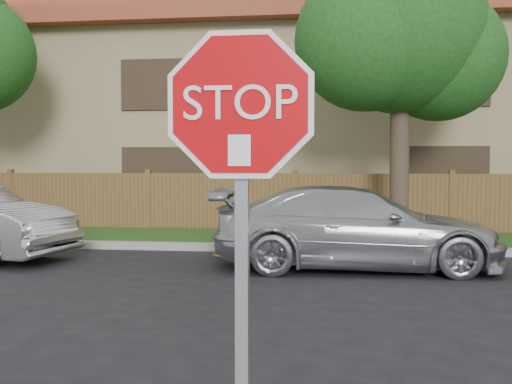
# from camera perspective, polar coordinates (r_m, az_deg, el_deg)

# --- Properties ---
(far_curb) EXTENTS (70.00, 0.30, 0.15)m
(far_curb) POSITION_cam_1_polar(r_m,az_deg,el_deg) (12.68, 2.81, -5.38)
(far_curb) COLOR gray
(far_curb) RESTS_ON ground
(grass_strip) EXTENTS (70.00, 3.00, 0.12)m
(grass_strip) POSITION_cam_1_polar(r_m,az_deg,el_deg) (14.31, 3.33, -4.50)
(grass_strip) COLOR #1E4714
(grass_strip) RESTS_ON ground
(fence) EXTENTS (70.00, 0.12, 1.60)m
(fence) POSITION_cam_1_polar(r_m,az_deg,el_deg) (15.83, 3.75, -1.12)
(fence) COLOR brown
(fence) RESTS_ON ground
(apartment_building) EXTENTS (35.20, 9.20, 7.20)m
(apartment_building) POSITION_cam_1_polar(r_m,az_deg,el_deg) (21.45, 4.72, 7.19)
(apartment_building) COLOR #99865F
(apartment_building) RESTS_ON ground
(tree_mid) EXTENTS (4.80, 3.90, 7.35)m
(tree_mid) POSITION_cam_1_polar(r_m,az_deg,el_deg) (14.33, 13.76, 14.79)
(tree_mid) COLOR #382B21
(tree_mid) RESTS_ON ground
(stop_sign) EXTENTS (1.01, 0.13, 2.55)m
(stop_sign) POSITION_cam_1_polar(r_m,az_deg,el_deg) (2.92, -1.46, 2.00)
(stop_sign) COLOR gray
(stop_sign) RESTS_ON sidewalk_near
(sedan_right) EXTENTS (5.11, 2.24, 1.46)m
(sedan_right) POSITION_cam_1_polar(r_m,az_deg,el_deg) (10.72, 9.51, -3.37)
(sedan_right) COLOR #A9ABB0
(sedan_right) RESTS_ON ground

